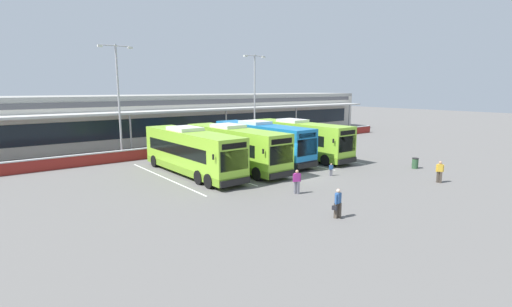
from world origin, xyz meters
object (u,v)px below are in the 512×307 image
Objects in this scene: coach_bus_right_centre at (299,140)px; pedestrian_near_bin at (440,171)px; pedestrian_with_handbag at (338,203)px; coach_bus_left_centre at (235,148)px; lamp_post_centre at (255,93)px; coach_bus_leftmost at (191,152)px; coach_bus_centre at (261,142)px; pedestrian_in_dark_coat at (297,181)px; lamp_post_west at (118,95)px; litter_bin at (415,163)px; pedestrian_child at (331,169)px.

coach_bus_right_centre reaches higher than pedestrian_near_bin.
pedestrian_with_handbag is at bearing -178.10° from pedestrian_near_bin.
coach_bus_left_centre is 1.11× the size of lamp_post_centre.
coach_bus_leftmost is 1.00× the size of coach_bus_left_centre.
pedestrian_with_handbag is at bearing -114.41° from coach_bus_centre.
coach_bus_leftmost is 18.97m from pedestrian_near_bin.
lamp_post_west is (-4.91, 19.71, 5.42)m from pedestrian_in_dark_coat.
lamp_post_west is 11.83× the size of litter_bin.
coach_bus_leftmost is 1.00× the size of coach_bus_centre.
pedestrian_in_dark_coat is (2.72, -9.37, -0.91)m from coach_bus_leftmost.
pedestrian_child is 0.09× the size of lamp_post_west.
coach_bus_centre is at bearing 17.52° from coach_bus_left_centre.
coach_bus_centre is 13.09× the size of litter_bin.
litter_bin is at bearing -38.16° from coach_bus_left_centre.
coach_bus_left_centre is at bearing 122.23° from pedestrian_child.
lamp_post_centre is (17.06, 0.56, 0.00)m from lamp_post_west.
lamp_post_centre is (1.78, 24.60, 5.42)m from pedestrian_near_bin.
litter_bin is (7.90, -2.65, -0.07)m from pedestrian_child.
lamp_post_west is at bearing 101.95° from coach_bus_leftmost.
pedestrian_in_dark_coat is at bearing -73.83° from coach_bus_leftmost.
coach_bus_right_centre is 11.94m from lamp_post_centre.
coach_bus_centre is at bearing 127.37° from litter_bin.
pedestrian_with_handbag is at bearing -118.73° from lamp_post_centre.
pedestrian_child is 8.33m from litter_bin.
pedestrian_in_dark_coat is 1.00× the size of pedestrian_near_bin.
lamp_post_west reaches higher than coach_bus_right_centre.
pedestrian_in_dark_coat is (1.55, 4.72, 0.02)m from pedestrian_with_handbag.
lamp_post_centre is (10.85, 11.19, 4.50)m from coach_bus_left_centre.
coach_bus_right_centre is 8.48m from pedestrian_child.
pedestrian_with_handbag and pedestrian_near_bin have the same top height.
coach_bus_right_centre is at bearing 52.30° from pedestrian_with_handbag.
pedestrian_with_handbag is (-11.03, -14.27, -0.93)m from coach_bus_right_centre.
coach_bus_right_centre is (12.20, 0.17, 0.00)m from coach_bus_leftmost.
coach_bus_right_centre is 1.11× the size of lamp_post_centre.
lamp_post_centre is 11.83× the size of litter_bin.
pedestrian_with_handbag is 0.15× the size of lamp_post_west.
lamp_post_west is at bearing 122.44° from pedestrian_near_bin.
coach_bus_leftmost is 18.98m from lamp_post_centre.
lamp_post_centre reaches higher than coach_bus_right_centre.
pedestrian_near_bin is (10.37, -4.33, 0.00)m from pedestrian_in_dark_coat.
coach_bus_left_centre is at bearing 124.07° from pedestrian_near_bin.
coach_bus_right_centre is at bearing -103.98° from lamp_post_centre.
coach_bus_left_centre reaches higher than pedestrian_with_handbag.
coach_bus_left_centre is 13.11m from lamp_post_west.
pedestrian_child is at bearing -116.41° from coach_bus_right_centre.
pedestrian_near_bin is at bearing -22.65° from pedestrian_in_dark_coat.
lamp_post_west is at bearing 132.39° from litter_bin.
coach_bus_leftmost is at bearing 106.17° from pedestrian_in_dark_coat.
lamp_post_centre reaches higher than coach_bus_leftmost.
coach_bus_left_centre is 1.11× the size of lamp_post_west.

